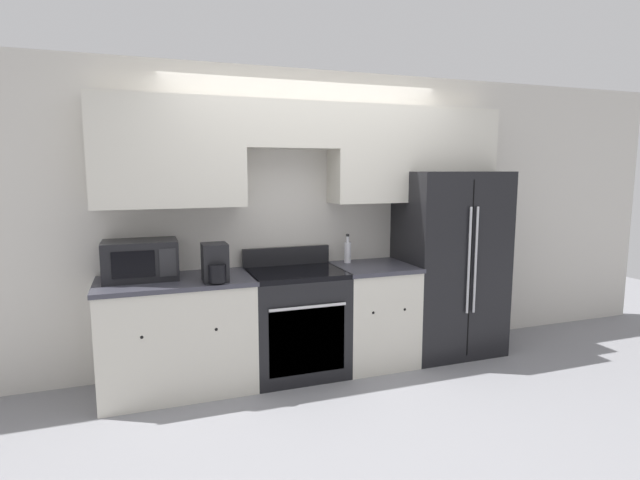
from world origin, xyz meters
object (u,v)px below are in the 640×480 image
at_px(refrigerator, 447,262).
at_px(bottle, 348,251).
at_px(microwave, 141,260).
at_px(oven_range, 296,322).

height_order(refrigerator, bottle, refrigerator).
relative_size(refrigerator, microwave, 3.12).
height_order(oven_range, microwave, microwave).
relative_size(oven_range, microwave, 1.92).
height_order(oven_range, refrigerator, refrigerator).
height_order(oven_range, bottle, bottle).
bearing_deg(oven_range, refrigerator, 2.18).
bearing_deg(bottle, microwave, -176.85).
xyz_separation_m(oven_range, bottle, (0.55, 0.19, 0.55)).
xyz_separation_m(oven_range, microwave, (-1.22, 0.09, 0.59)).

